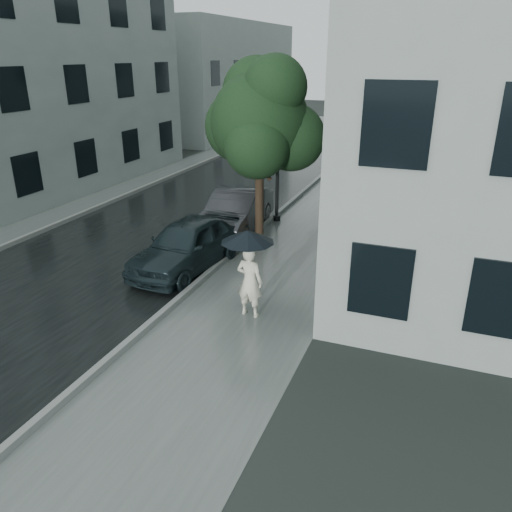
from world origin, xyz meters
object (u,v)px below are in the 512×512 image
at_px(street_tree, 261,120).
at_px(car_near, 187,244).
at_px(pedestrian, 250,281).
at_px(lamp_post, 273,148).
at_px(car_far, 236,212).

distance_m(street_tree, car_near, 4.45).
bearing_deg(pedestrian, street_tree, -67.41).
height_order(pedestrian, lamp_post, lamp_post).
relative_size(lamp_post, car_far, 1.05).
distance_m(street_tree, car_far, 3.37).
bearing_deg(lamp_post, street_tree, -84.95).
distance_m(street_tree, lamp_post, 2.51).
bearing_deg(car_far, street_tree, -27.18).
distance_m(lamp_post, car_near, 5.49).
relative_size(pedestrian, lamp_post, 0.38).
xyz_separation_m(pedestrian, car_near, (-2.70, 1.98, -0.15)).
bearing_deg(car_far, lamp_post, 62.18).
xyz_separation_m(pedestrian, street_tree, (-1.57, 4.89, 3.02)).
bearing_deg(car_far, pedestrian, -68.09).
xyz_separation_m(street_tree, car_far, (-1.08, 0.45, -3.16)).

